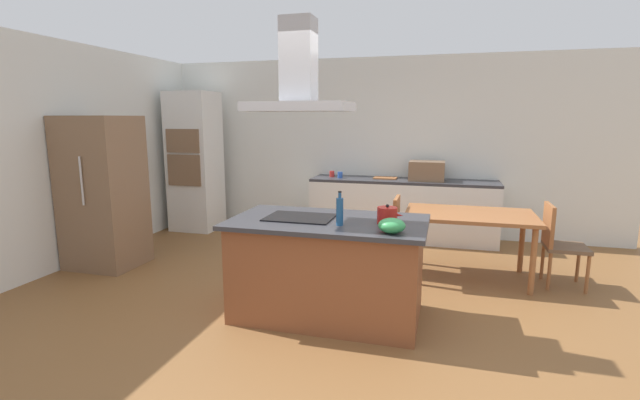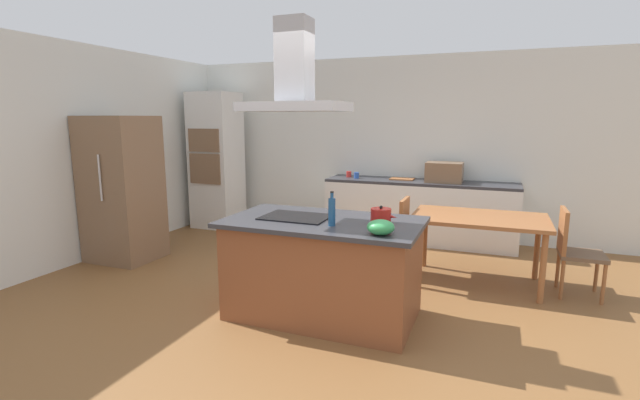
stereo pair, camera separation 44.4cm
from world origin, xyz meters
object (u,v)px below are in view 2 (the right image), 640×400
Objects in this scene: tea_kettle at (381,217)px; refrigerator at (122,189)px; mixing_bowl at (381,227)px; countertop_microwave at (444,172)px; chair_at_right_end at (573,247)px; wall_oven_stack at (216,161)px; dining_table at (479,224)px; cutting_board at (402,179)px; range_hood at (295,82)px; chair_at_left_end at (395,230)px; coffee_mug_blue at (356,175)px; coffee_mug_red at (349,174)px; cooktop at (296,217)px; olive_oil_bottle at (332,211)px.

tea_kettle is 0.12× the size of refrigerator.
mixing_bowl is 3.72m from refrigerator.
refrigerator reaches higher than countertop_microwave.
mixing_bowl is at bearing -132.80° from chair_at_right_end.
tea_kettle is 2.89m from countertop_microwave.
wall_oven_stack reaches higher than chair_at_right_end.
wall_oven_stack reaches higher than dining_table.
dining_table is at bearing -53.25° from cutting_board.
dining_table is (4.25, 0.72, -0.24)m from refrigerator.
wall_oven_stack is 3.87m from range_hood.
mixing_bowl is 0.24× the size of chair_at_right_end.
dining_table is at bearing -0.00° from chair_at_left_end.
range_hood is (-2.45, -1.39, 1.59)m from chair_at_right_end.
coffee_mug_blue is 0.10× the size of chair_at_right_end.
wall_oven_stack reaches higher than refrigerator.
range_hood is at bearing -84.32° from coffee_mug_blue.
coffee_mug_red is at bearing 148.65° from coffee_mug_blue.
cooktop is 2.67× the size of tea_kettle.
olive_oil_bottle is 0.13× the size of wall_oven_stack.
coffee_mug_red is at bearing 44.45° from refrigerator.
range_hood is at bearing -13.89° from refrigerator.
coffee_mug_red is 0.26× the size of cutting_board.
mixing_bowl reaches higher than dining_table.
dining_table is 2.52m from range_hood.
coffee_mug_red and coffee_mug_blue have the same top height.
range_hood reaches higher than wall_oven_stack.
chair_at_right_end is at bearing 47.20° from mixing_bowl.
wall_oven_stack is at bearing -176.32° from countertop_microwave.
cutting_board reaches higher than cooktop.
range_hood reaches higher than olive_oil_bottle.
coffee_mug_blue is 3.11m from chair_at_right_end.
tea_kettle is 0.25× the size of chair_at_right_end.
mixing_bowl is 1.86m from dining_table.
range_hood is (-0.62, -1.39, 1.59)m from chair_at_left_end.
wall_oven_stack is 2.44× the size of range_hood.
mixing_bowl is at bearing -81.88° from chair_at_left_end.
wall_oven_stack is at bearing -175.71° from coffee_mug_blue.
cutting_board is 1.60m from chair_at_left_end.
tea_kettle is at bearing -0.50° from cooktop.
tea_kettle is 1.04× the size of mixing_bowl.
range_hood reaches higher than countertop_microwave.
coffee_mug_red is at bearing 142.31° from dining_table.
wall_oven_stack is 2.47× the size of chair_at_left_end.
wall_oven_stack is at bearing 158.97° from chair_at_left_end.
tea_kettle is 2.22m from chair_at_right_end.
mixing_bowl is 3.20m from countertop_microwave.
countertop_microwave is 5.56× the size of coffee_mug_blue.
coffee_mug_red is (-1.30, 3.23, -0.01)m from mixing_bowl.
wall_oven_stack reaches higher than coffee_mug_red.
range_hood reaches higher than chair_at_right_end.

